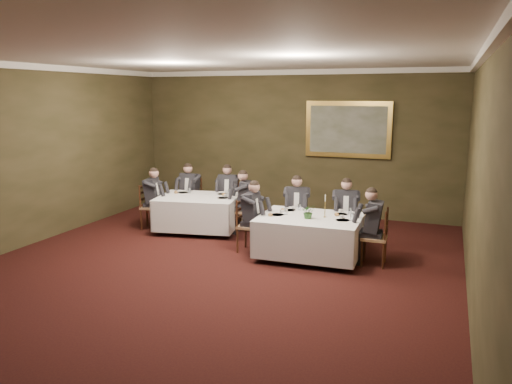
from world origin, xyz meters
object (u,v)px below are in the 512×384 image
Objects in this scene: chair_main_endright at (374,249)px; diner_sec_backright at (229,200)px; diner_sec_endright at (247,210)px; centerpiece at (309,211)px; diner_main_endleft at (250,225)px; chair_sec_backright at (229,210)px; diner_sec_endleft at (152,206)px; chair_sec_endright at (247,220)px; chair_main_backleft at (296,227)px; diner_main_backright at (345,220)px; diner_main_endright at (374,236)px; table_main at (310,234)px; chair_sec_endleft at (151,216)px; chair_main_backright at (345,232)px; diner_sec_backleft at (190,199)px; diner_main_backleft at (297,216)px; painting at (348,129)px; chair_sec_backleft at (191,208)px; chair_main_endleft at (250,236)px; candlestick at (325,209)px; table_second at (198,211)px.

diner_sec_backright is at bearing 61.18° from chair_main_endright.
diner_sec_endright is 2.12m from centerpiece.
chair_main_endright is at bearing 92.80° from diner_main_endleft.
diner_sec_endleft is (-1.34, -1.14, 0.23)m from chair_sec_backright.
chair_main_backleft is at bearing -108.84° from chair_sec_endright.
diner_main_backright and diner_main_endright have the same top height.
chair_sec_endleft is at bearing 169.61° from table_main.
chair_sec_endright is at bearing -90.00° from diner_sec_endright.
chair_sec_endright is at bearing 127.54° from chair_sec_backright.
chair_main_endright is 1.31m from centerpiece.
chair_main_backright is 3.86m from diner_sec_backleft.
diner_main_backleft is 0.98m from diner_main_backright.
chair_sec_backright is (-2.89, 0.90, -0.23)m from diner_main_backright.
diner_sec_endleft is (-3.26, -0.21, 0.00)m from diner_main_backleft.
table_main is at bearing 89.54° from chair_main_endright.
chair_sec_backright is (-2.43, 1.84, -0.17)m from table_main.
diner_sec_backleft is at bearing -154.02° from painting.
diner_main_endright is 4.99× the size of centerpiece.
diner_main_backright is 1.00× the size of diner_sec_backleft.
diner_main_backleft is 1.00× the size of diner_sec_endright.
chair_main_backright is at bearing 171.95° from chair_sec_backleft.
diner_main_backright is at bearing 171.96° from diner_sec_backleft.
diner_main_endleft is at bearing -165.55° from chair_sec_endright.
chair_main_endleft is at bearing -90.00° from diner_main_endleft.
diner_main_backright is (0.98, 0.02, 0.23)m from chair_main_backleft.
chair_main_endleft is at bearing 60.01° from diner_sec_endleft.
centerpiece is (1.68, -1.23, 0.39)m from diner_sec_endright.
diner_main_endleft reaches higher than chair_sec_endright.
diner_main_endright is 3.16× the size of candlestick.
diner_sec_endleft is at bearing -9.60° from diner_main_backleft.
chair_sec_backleft reaches higher than table_second.
candlestick is (4.04, -0.63, 0.64)m from chair_sec_endleft.
chair_main_backright is 2.12m from chair_sec_endright.
diner_main_endright reaches higher than chair_main_backright.
diner_main_endright is 0.98m from candlestick.
chair_sec_endleft is (-3.27, -0.21, -0.23)m from diner_main_backleft.
diner_sec_endleft is (-3.26, -0.22, 0.23)m from chair_main_backleft.
chair_main_backleft reaches higher than table_main.
diner_main_backright is 4.26m from chair_sec_endleft.
diner_main_backright is 1.35× the size of chair_main_endright.
chair_sec_backright is 1.00× the size of chair_sec_endleft.
candlestick is (3.59, -1.60, 0.41)m from diner_sec_backleft.
chair_main_backright is (3.18, 0.06, -0.17)m from table_second.
diner_sec_backright reaches higher than chair_sec_endright.
table_main is 1.05m from diner_main_backleft.
diner_main_backleft is at bearing 0.40° from table_second.
table_main is 3.04m from diner_sec_backright.
diner_sec_backleft reaches higher than centerpiece.
diner_main_backright is at bearing 34.75° from diner_main_endright.
chair_sec_endleft is at bearing -6.92° from diner_main_backright.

